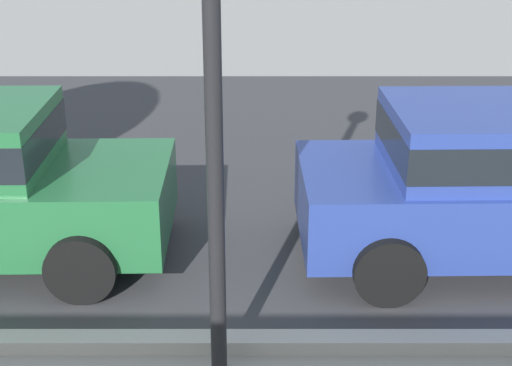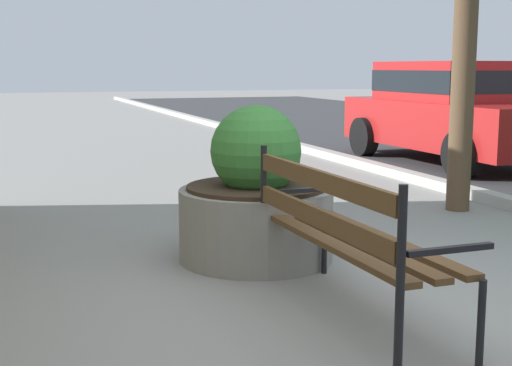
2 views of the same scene
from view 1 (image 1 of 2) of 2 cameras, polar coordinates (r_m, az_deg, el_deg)
name	(u,v)px [view 1 (image 1 of 2)]	position (r m, az deg, el deg)	size (l,w,h in m)	color
street_surface	(91,154)	(10.47, -12.68, 2.18)	(60.00, 9.00, 0.01)	#38383A
parked_car_blue	(510,180)	(7.50, 19.10, 0.25)	(4.13, 1.98, 1.56)	navy
lamp_post	(215,42)	(4.75, -3.21, 10.87)	(0.32, 0.32, 3.90)	black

